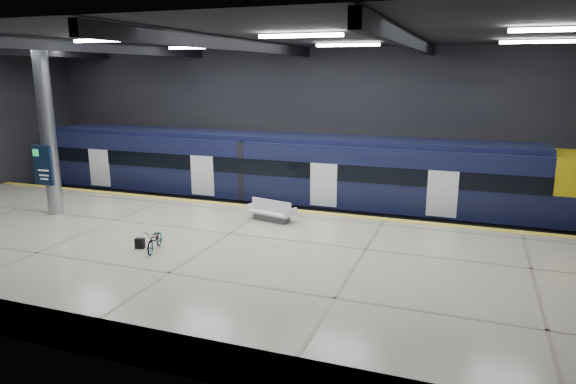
% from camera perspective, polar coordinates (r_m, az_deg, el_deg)
% --- Properties ---
extents(ground, '(30.00, 30.00, 0.00)m').
position_cam_1_polar(ground, '(20.05, -5.12, -6.76)').
color(ground, black).
rests_on(ground, ground).
extents(room_shell, '(30.10, 16.10, 8.05)m').
position_cam_1_polar(room_shell, '(18.88, -5.48, 9.78)').
color(room_shell, black).
rests_on(room_shell, ground).
extents(platform, '(30.00, 11.00, 1.10)m').
position_cam_1_polar(platform, '(17.78, -8.58, -7.65)').
color(platform, '#B5AD99').
rests_on(platform, ground).
extents(safety_strip, '(30.00, 0.40, 0.01)m').
position_cam_1_polar(safety_strip, '(22.12, -2.18, -1.78)').
color(safety_strip, yellow).
rests_on(safety_strip, platform).
extents(rails, '(30.00, 1.52, 0.16)m').
position_cam_1_polar(rails, '(24.87, 0.22, -2.51)').
color(rails, gray).
rests_on(rails, ground).
extents(train, '(29.40, 2.84, 3.79)m').
position_cam_1_polar(train, '(24.13, 2.15, 1.82)').
color(train, black).
rests_on(train, ground).
extents(bench, '(2.03, 1.21, 0.84)m').
position_cam_1_polar(bench, '(20.22, -1.85, -2.39)').
color(bench, '#595B60').
rests_on(bench, platform).
extents(bicycle, '(0.85, 1.47, 0.73)m').
position_cam_1_polar(bicycle, '(17.44, -14.57, -5.16)').
color(bicycle, '#99999E').
rests_on(bicycle, platform).
extents(pannier_bag, '(0.33, 0.23, 0.35)m').
position_cam_1_polar(pannier_bag, '(17.83, -16.13, -5.50)').
color(pannier_bag, black).
rests_on(pannier_bag, platform).
extents(info_column, '(0.90, 0.78, 6.90)m').
position_cam_1_polar(info_column, '(22.80, -25.18, 6.01)').
color(info_column, '#9EA0A5').
rests_on(info_column, platform).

